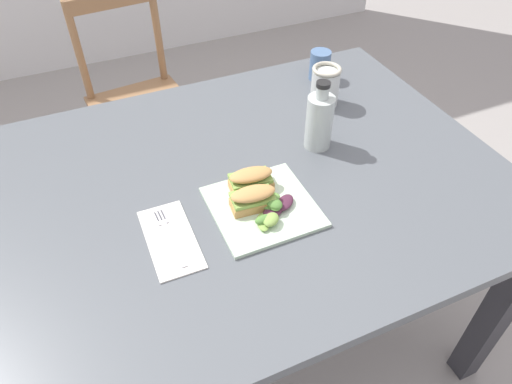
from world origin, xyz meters
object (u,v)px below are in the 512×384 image
object	(u,v)px
dining_table	(233,209)
bottle_cold_brew	(319,124)
mason_jar_iced_tea	(325,88)
cup_extra_side	(320,65)
fork_on_napkin	(168,233)
chair_wooden_far	(139,102)
sandwich_half_back	(251,179)
plate_lunch	(263,207)
sandwich_half_front	(253,198)

from	to	relation	value
dining_table	bottle_cold_brew	size ratio (longest dim) A/B	7.21
mason_jar_iced_tea	cup_extra_side	distance (m)	0.16
fork_on_napkin	mason_jar_iced_tea	world-z (taller)	mason_jar_iced_tea
chair_wooden_far	sandwich_half_back	world-z (taller)	chair_wooden_far
plate_lunch	sandwich_half_front	bearing A→B (deg)	165.58
mason_jar_iced_tea	cup_extra_side	size ratio (longest dim) A/B	1.29
bottle_cold_brew	mason_jar_iced_tea	xyz separation A→B (m)	(0.12, 0.18, -0.02)
bottle_cold_brew	fork_on_napkin	bearing A→B (deg)	-161.78
fork_on_napkin	cup_extra_side	world-z (taller)	cup_extra_side
chair_wooden_far	bottle_cold_brew	distance (m)	1.03
bottle_cold_brew	mason_jar_iced_tea	bearing A→B (deg)	55.44
dining_table	mason_jar_iced_tea	size ratio (longest dim) A/B	11.48
dining_table	chair_wooden_far	world-z (taller)	chair_wooden_far
chair_wooden_far	fork_on_napkin	bearing A→B (deg)	-97.28
plate_lunch	cup_extra_side	xyz separation A→B (m)	(0.43, 0.49, 0.04)
chair_wooden_far	cup_extra_side	world-z (taller)	chair_wooden_far
chair_wooden_far	sandwich_half_back	distance (m)	1.05
fork_on_napkin	mason_jar_iced_tea	bearing A→B (deg)	29.20
mason_jar_iced_tea	sandwich_half_front	bearing A→B (deg)	-138.83
sandwich_half_front	mason_jar_iced_tea	xyz separation A→B (m)	(0.39, 0.34, 0.02)
fork_on_napkin	bottle_cold_brew	xyz separation A→B (m)	(0.48, 0.16, 0.07)
sandwich_half_back	mason_jar_iced_tea	world-z (taller)	mason_jar_iced_tea
plate_lunch	bottle_cold_brew	world-z (taller)	bottle_cold_brew
sandwich_half_back	plate_lunch	bearing A→B (deg)	-89.42
mason_jar_iced_tea	bottle_cold_brew	bearing A→B (deg)	-124.56
chair_wooden_far	plate_lunch	size ratio (longest dim) A/B	3.57
sandwich_half_back	mason_jar_iced_tea	distance (m)	0.46
bottle_cold_brew	mason_jar_iced_tea	distance (m)	0.22
mason_jar_iced_tea	fork_on_napkin	bearing A→B (deg)	-150.80
chair_wooden_far	plate_lunch	bearing A→B (deg)	-84.66
sandwich_half_front	sandwich_half_back	xyz separation A→B (m)	(0.02, 0.06, 0.00)
cup_extra_side	fork_on_napkin	bearing A→B (deg)	-144.21
sandwich_half_front	sandwich_half_back	world-z (taller)	same
chair_wooden_far	mason_jar_iced_tea	world-z (taller)	chair_wooden_far
chair_wooden_far	fork_on_napkin	distance (m)	1.10
plate_lunch	sandwich_half_front	size ratio (longest dim) A/B	2.14
dining_table	sandwich_half_front	xyz separation A→B (m)	(0.01, -0.12, 0.14)
sandwich_half_back	bottle_cold_brew	distance (m)	0.27
dining_table	fork_on_napkin	distance (m)	0.26
mason_jar_iced_tea	plate_lunch	bearing A→B (deg)	-136.64
dining_table	plate_lunch	world-z (taller)	plate_lunch
bottle_cold_brew	mason_jar_iced_tea	size ratio (longest dim) A/B	1.59
mason_jar_iced_tea	cup_extra_side	bearing A→B (deg)	65.96
sandwich_half_front	bottle_cold_brew	size ratio (longest dim) A/B	0.57
sandwich_half_back	cup_extra_side	size ratio (longest dim) A/B	1.17
chair_wooden_far	fork_on_napkin	size ratio (longest dim) A/B	4.69
chair_wooden_far	sandwich_half_front	world-z (taller)	chair_wooden_far
sandwich_half_back	fork_on_napkin	world-z (taller)	sandwich_half_back
chair_wooden_far	fork_on_napkin	xyz separation A→B (m)	(-0.13, -1.05, 0.30)
mason_jar_iced_tea	cup_extra_side	world-z (taller)	mason_jar_iced_tea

